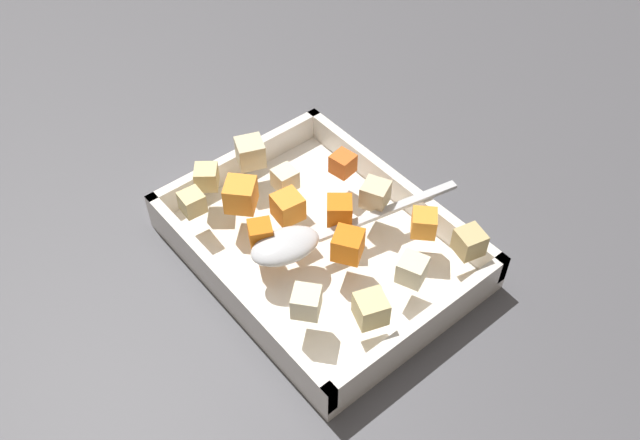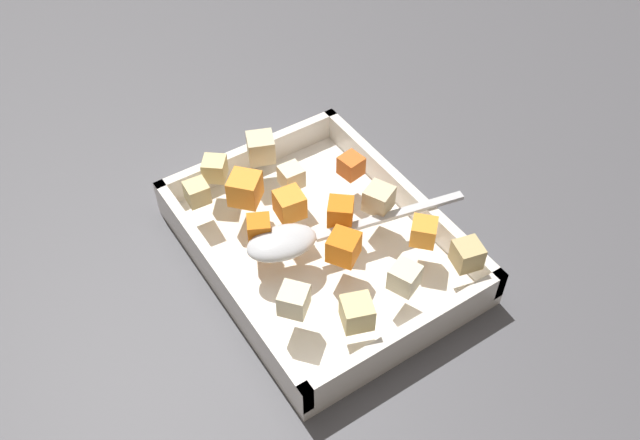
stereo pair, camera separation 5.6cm
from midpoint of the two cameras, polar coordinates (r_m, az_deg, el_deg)
ground_plane at (r=0.79m, az=0.86°, el=-2.78°), size 4.00×4.00×0.00m
baking_dish at (r=0.78m, az=2.05°, el=-2.31°), size 0.32×0.25×0.05m
carrot_chunk_corner_nw at (r=0.74m, az=-2.88°, el=-0.77°), size 0.03×0.03×0.02m
carrot_chunk_corner_ne at (r=0.81m, az=4.55°, el=4.39°), size 0.03×0.03×0.02m
carrot_chunk_corner_sw at (r=0.76m, az=-0.40°, el=1.22°), size 0.03×0.03×0.03m
carrot_chunk_far_left at (r=0.72m, az=4.18°, el=-2.32°), size 0.04×0.04×0.03m
carrot_chunk_heap_side at (r=0.74m, az=10.65°, el=-1.04°), size 0.04×0.04×0.03m
carrot_chunk_near_spoon at (r=0.75m, az=3.82°, el=0.59°), size 0.04×0.04×0.03m
carrot_chunk_mid_right at (r=0.77m, az=-4.13°, el=2.50°), size 0.05×0.05×0.03m
potato_chunk_near_right at (r=0.67m, az=0.21°, el=-6.70°), size 0.04×0.04×0.03m
potato_chunk_rim_edge at (r=0.78m, az=-8.06°, el=2.17°), size 0.03×0.03×0.02m
potato_chunk_far_right at (r=0.79m, az=-0.35°, el=3.54°), size 0.03×0.03×0.02m
potato_chunk_mid_left at (r=0.80m, az=-6.69°, el=4.14°), size 0.04×0.04×0.03m
potato_chunk_corner_se at (r=0.67m, az=5.47°, el=-7.69°), size 0.04×0.04×0.03m
potato_chunk_heap_top at (r=0.77m, az=6.92°, el=1.66°), size 0.04×0.04×0.03m
potato_chunk_center at (r=0.82m, az=-2.95°, el=5.89°), size 0.04×0.04×0.03m
potato_chunk_front_center at (r=0.73m, az=14.15°, el=-2.87°), size 0.03×0.03×0.03m
potato_chunk_back_center at (r=0.70m, az=9.24°, el=-4.76°), size 0.04×0.04×0.03m
serving_spoon at (r=0.73m, az=0.06°, el=-1.71°), size 0.08×0.25×0.02m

